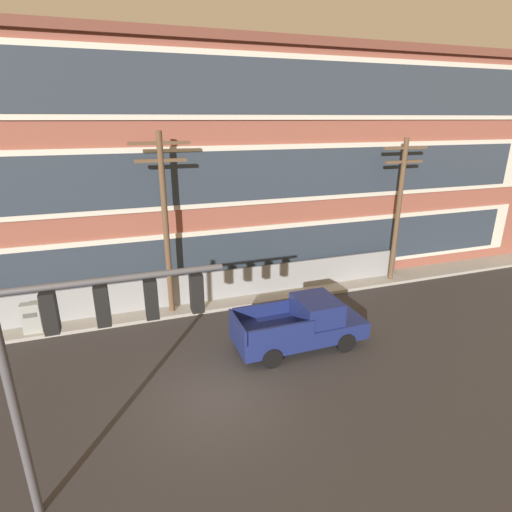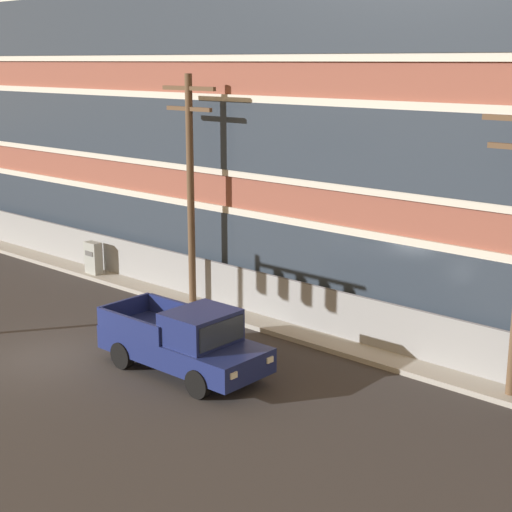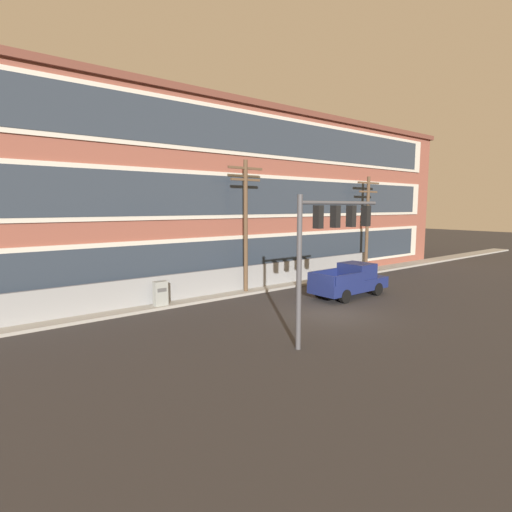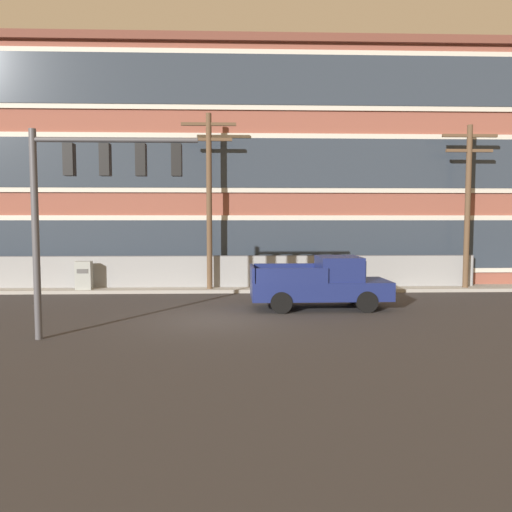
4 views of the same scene
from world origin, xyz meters
name	(u,v)px [view 1 (image 1 of 4)]	position (x,y,z in m)	size (l,w,h in m)	color
ground_plane	(216,400)	(0.00, 0.00, 0.00)	(160.00, 160.00, 0.00)	#333030
sidewalk_building_side	(182,308)	(0.00, 7.00, 0.08)	(80.00, 1.72, 0.16)	#9E9B93
brick_mill_building	(151,166)	(-0.44, 13.34, 6.19)	(47.41, 11.56, 12.36)	brown
chain_link_fence	(134,297)	(-2.20, 7.20, 0.86)	(29.23, 0.06, 1.69)	gray
traffic_signal_mast	(85,337)	(-3.31, -2.54, 4.41)	(4.69, 0.43, 5.95)	#4C4C51
pickup_truck_navy	(302,325)	(4.08, 2.11, 0.95)	(5.36, 2.24, 2.01)	navy
utility_pole_near_corner	(165,219)	(-0.53, 6.69, 4.64)	(2.55, 0.26, 8.33)	brown
utility_pole_midblock	(399,205)	(11.78, 6.67, 4.41)	(2.63, 0.26, 7.88)	brown
electrical_cabinet	(32,320)	(-6.38, 6.58, 0.74)	(0.73, 0.43, 1.49)	#939993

